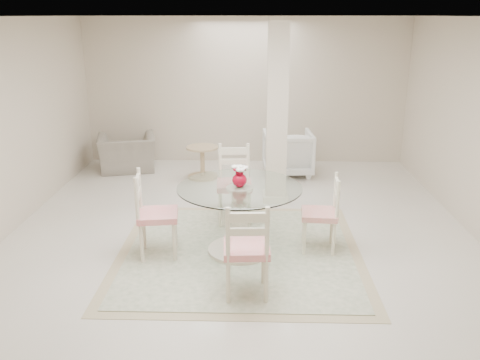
{
  "coord_description": "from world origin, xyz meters",
  "views": [
    {
      "loc": [
        0.17,
        -6.05,
        2.72
      ],
      "look_at": [
        0.0,
        -0.32,
        0.85
      ],
      "focal_mm": 38.0,
      "sensor_mm": 36.0,
      "label": 1
    }
  ],
  "objects_px": {
    "column": "(277,113)",
    "red_vase": "(240,176)",
    "dining_chair_south": "(247,244)",
    "dining_chair_west": "(151,208)",
    "side_table": "(203,164)",
    "dining_table": "(240,220)",
    "dining_chair_east": "(325,208)",
    "dining_chair_north": "(234,178)",
    "armchair_white": "(288,153)",
    "recliner_taupe": "(127,153)"
  },
  "relations": [
    {
      "from": "column",
      "to": "dining_chair_north",
      "type": "height_order",
      "value": "column"
    },
    {
      "from": "recliner_taupe",
      "to": "dining_chair_north",
      "type": "bearing_deg",
      "value": 117.73
    },
    {
      "from": "column",
      "to": "dining_chair_south",
      "type": "relative_size",
      "value": 2.39
    },
    {
      "from": "dining_chair_north",
      "to": "dining_chair_west",
      "type": "height_order",
      "value": "dining_chair_north"
    },
    {
      "from": "recliner_taupe",
      "to": "side_table",
      "type": "relative_size",
      "value": 1.76
    },
    {
      "from": "dining_chair_west",
      "to": "armchair_white",
      "type": "xyz_separation_m",
      "value": [
        1.78,
        3.29,
        -0.21
      ]
    },
    {
      "from": "column",
      "to": "dining_chair_east",
      "type": "bearing_deg",
      "value": -73.38
    },
    {
      "from": "recliner_taupe",
      "to": "armchair_white",
      "type": "relative_size",
      "value": 1.16
    },
    {
      "from": "recliner_taupe",
      "to": "side_table",
      "type": "distance_m",
      "value": 1.48
    },
    {
      "from": "dining_chair_north",
      "to": "armchair_white",
      "type": "height_order",
      "value": "dining_chair_north"
    },
    {
      "from": "dining_chair_east",
      "to": "dining_chair_north",
      "type": "bearing_deg",
      "value": -125.51
    },
    {
      "from": "dining_table",
      "to": "recliner_taupe",
      "type": "xyz_separation_m",
      "value": [
        -2.14,
        3.33,
        -0.1
      ]
    },
    {
      "from": "dining_table",
      "to": "side_table",
      "type": "xyz_separation_m",
      "value": [
        -0.73,
        2.9,
        -0.16
      ]
    },
    {
      "from": "recliner_taupe",
      "to": "armchair_white",
      "type": "bearing_deg",
      "value": 163.3
    },
    {
      "from": "dining_table",
      "to": "red_vase",
      "type": "bearing_deg",
      "value": -18.43
    },
    {
      "from": "column",
      "to": "side_table",
      "type": "bearing_deg",
      "value": 138.69
    },
    {
      "from": "column",
      "to": "dining_chair_north",
      "type": "distance_m",
      "value": 1.24
    },
    {
      "from": "dining_chair_west",
      "to": "dining_table",
      "type": "bearing_deg",
      "value": -91.69
    },
    {
      "from": "column",
      "to": "dining_chair_south",
      "type": "height_order",
      "value": "column"
    },
    {
      "from": "column",
      "to": "recliner_taupe",
      "type": "height_order",
      "value": "column"
    },
    {
      "from": "dining_chair_north",
      "to": "red_vase",
      "type": "bearing_deg",
      "value": -87.39
    },
    {
      "from": "red_vase",
      "to": "dining_chair_east",
      "type": "distance_m",
      "value": 1.1
    },
    {
      "from": "side_table",
      "to": "dining_table",
      "type": "bearing_deg",
      "value": -75.92
    },
    {
      "from": "dining_table",
      "to": "dining_chair_west",
      "type": "bearing_deg",
      "value": -174.0
    },
    {
      "from": "dining_chair_east",
      "to": "side_table",
      "type": "height_order",
      "value": "dining_chair_east"
    },
    {
      "from": "armchair_white",
      "to": "dining_chair_west",
      "type": "bearing_deg",
      "value": 57.78
    },
    {
      "from": "column",
      "to": "dining_chair_east",
      "type": "distance_m",
      "value": 1.98
    },
    {
      "from": "dining_chair_east",
      "to": "armchair_white",
      "type": "distance_m",
      "value": 3.1
    },
    {
      "from": "red_vase",
      "to": "dining_table",
      "type": "bearing_deg",
      "value": 161.57
    },
    {
      "from": "dining_chair_west",
      "to": "dining_chair_south",
      "type": "distance_m",
      "value": 1.44
    },
    {
      "from": "dining_table",
      "to": "red_vase",
      "type": "xyz_separation_m",
      "value": [
        0.0,
        -0.0,
        0.54
      ]
    },
    {
      "from": "armchair_white",
      "to": "dining_table",
      "type": "bearing_deg",
      "value": 72.73
    },
    {
      "from": "armchair_white",
      "to": "dining_chair_north",
      "type": "bearing_deg",
      "value": 64.44
    },
    {
      "from": "red_vase",
      "to": "side_table",
      "type": "distance_m",
      "value": 3.07
    },
    {
      "from": "dining_chair_south",
      "to": "dining_chair_west",
      "type": "bearing_deg",
      "value": -42.28
    },
    {
      "from": "column",
      "to": "red_vase",
      "type": "relative_size",
      "value": 10.44
    },
    {
      "from": "dining_chair_south",
      "to": "side_table",
      "type": "relative_size",
      "value": 2.0
    },
    {
      "from": "dining_table",
      "to": "red_vase",
      "type": "distance_m",
      "value": 0.54
    },
    {
      "from": "dining_chair_west",
      "to": "armchair_white",
      "type": "height_order",
      "value": "dining_chair_west"
    },
    {
      "from": "red_vase",
      "to": "column",
      "type": "bearing_deg",
      "value": 74.84
    },
    {
      "from": "red_vase",
      "to": "dining_chair_south",
      "type": "xyz_separation_m",
      "value": [
        0.1,
        -1.02,
        -0.37
      ]
    },
    {
      "from": "column",
      "to": "dining_table",
      "type": "relative_size",
      "value": 1.87
    },
    {
      "from": "dining_chair_south",
      "to": "recliner_taupe",
      "type": "relative_size",
      "value": 1.13
    },
    {
      "from": "dining_table",
      "to": "dining_chair_east",
      "type": "xyz_separation_m",
      "value": [
        1.01,
        0.09,
        0.12
      ]
    },
    {
      "from": "red_vase",
      "to": "dining_chair_east",
      "type": "relative_size",
      "value": 0.25
    },
    {
      "from": "column",
      "to": "dining_chair_north",
      "type": "xyz_separation_m",
      "value": [
        -0.6,
        -0.8,
        -0.74
      ]
    },
    {
      "from": "red_vase",
      "to": "dining_chair_south",
      "type": "relative_size",
      "value": 0.23
    },
    {
      "from": "dining_chair_east",
      "to": "dining_chair_west",
      "type": "xyz_separation_m",
      "value": [
        -2.03,
        -0.2,
        0.05
      ]
    },
    {
      "from": "dining_chair_west",
      "to": "side_table",
      "type": "height_order",
      "value": "dining_chair_west"
    },
    {
      "from": "armchair_white",
      "to": "side_table",
      "type": "height_order",
      "value": "armchair_white"
    }
  ]
}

